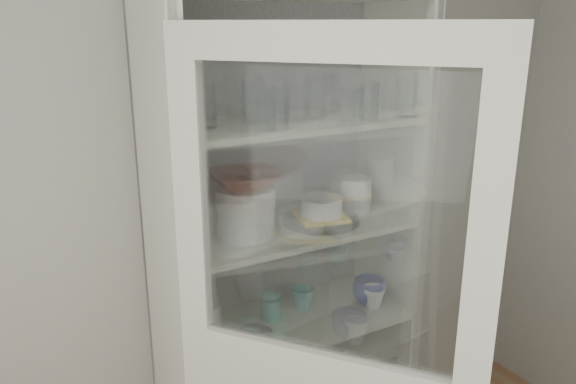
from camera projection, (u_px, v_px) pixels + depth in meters
wall_back at (216, 206)px, 2.21m from camera, size 3.60×0.02×2.60m
pantry_cabinet at (280, 294)px, 2.27m from camera, size 1.00×0.45×2.10m
tumbler_0 at (189, 113)px, 1.71m from camera, size 0.07×0.07×0.14m
tumbler_1 at (266, 108)px, 1.79m from camera, size 0.08×0.08×0.14m
tumbler_2 at (278, 106)px, 1.80m from camera, size 0.08×0.08×0.15m
tumbler_3 at (347, 103)px, 1.96m from camera, size 0.08×0.08×0.12m
tumbler_4 at (370, 102)px, 1.98m from camera, size 0.08×0.08×0.12m
tumbler_5 at (370, 101)px, 1.99m from camera, size 0.08×0.08×0.13m
tumbler_6 at (407, 95)px, 2.05m from camera, size 0.10×0.10×0.15m
tumbler_7 at (176, 109)px, 1.81m from camera, size 0.07×0.07×0.13m
tumbler_8 at (258, 104)px, 1.90m from camera, size 0.07×0.07×0.14m
tumbler_9 at (281, 102)px, 1.98m from camera, size 0.08×0.08×0.13m
tumbler_10 at (253, 101)px, 1.91m from camera, size 0.09×0.09×0.15m
tumbler_11 at (316, 96)px, 2.02m from camera, size 0.09×0.09×0.16m
goblet_0 at (178, 102)px, 1.86m from camera, size 0.07×0.07×0.16m
goblet_1 at (254, 93)px, 2.05m from camera, size 0.08×0.08×0.18m
goblet_2 at (326, 91)px, 2.15m from camera, size 0.07×0.07×0.16m
goblet_3 at (333, 92)px, 2.16m from camera, size 0.07×0.07×0.15m
plate_stack_front at (246, 220)px, 2.00m from camera, size 0.21×0.21×0.11m
plate_stack_back at (229, 212)px, 2.11m from camera, size 0.22×0.22×0.10m
cream_bowl at (245, 197)px, 1.98m from camera, size 0.27×0.27×0.07m
terracotta_bowl at (245, 179)px, 1.96m from camera, size 0.28×0.28×0.06m
glass_platter at (321, 220)px, 2.15m from camera, size 0.34×0.34×0.02m
yellow_trivet at (321, 216)px, 2.14m from camera, size 0.22×0.22×0.01m
white_ramekin at (321, 206)px, 2.13m from camera, size 0.20×0.20×0.07m
grey_bowl_stack at (355, 195)px, 2.25m from camera, size 0.12×0.12×0.14m
mug_blue at (369, 291)px, 2.35m from camera, size 0.17×0.17×0.11m
mug_teal at (302, 298)px, 2.31m from camera, size 0.11×0.11×0.09m
mug_white at (374, 297)px, 2.32m from camera, size 0.13×0.13×0.09m
teal_jar at (271, 306)px, 2.23m from camera, size 0.08×0.08×0.10m
measuring_cups at (253, 336)px, 2.08m from camera, size 0.11×0.11×0.04m
white_canister at (207, 320)px, 2.10m from camera, size 0.14×0.14×0.13m
tin_box at (323, 383)px, 2.44m from camera, size 0.21×0.16×0.06m
tumbler_12 at (366, 101)px, 2.01m from camera, size 0.06×0.06×0.13m
tumbler_13 at (205, 105)px, 1.84m from camera, size 0.07×0.07×0.15m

